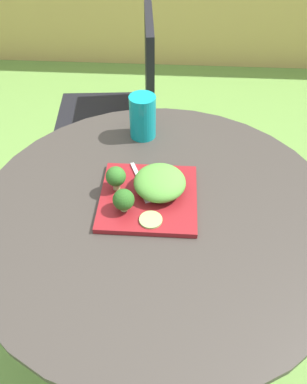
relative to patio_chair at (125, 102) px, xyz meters
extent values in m
plane|color=#669342|center=(0.19, -0.85, -0.53)|extent=(12.00, 12.00, 0.00)
cylinder|color=#38332D|center=(0.19, -0.85, 0.21)|extent=(0.91, 0.91, 0.02)
cylinder|color=#38332D|center=(0.19, -0.85, -0.14)|extent=(0.06, 0.06, 0.69)
cylinder|color=#38332D|center=(0.19, -0.85, -0.51)|extent=(0.44, 0.44, 0.04)
cube|color=black|center=(-0.09, -0.01, -0.09)|extent=(0.48, 0.48, 0.03)
cube|color=black|center=(0.11, 0.01, 0.15)|extent=(0.07, 0.42, 0.45)
cylinder|color=black|center=(-0.29, 0.15, -0.31)|extent=(0.02, 0.02, 0.43)
cylinder|color=black|center=(-0.25, -0.21, -0.31)|extent=(0.02, 0.02, 0.43)
cylinder|color=black|center=(0.07, 0.19, -0.31)|extent=(0.02, 0.02, 0.43)
cylinder|color=black|center=(0.11, -0.17, -0.31)|extent=(0.02, 0.02, 0.43)
cube|color=maroon|center=(0.17, -0.82, 0.23)|extent=(0.24, 0.24, 0.01)
cylinder|color=#0F8C93|center=(0.13, -0.55, 0.29)|extent=(0.08, 0.08, 0.13)
cylinder|color=#0D777D|center=(0.13, -0.55, 0.27)|extent=(0.07, 0.07, 0.09)
cube|color=silver|center=(0.13, -0.75, 0.24)|extent=(0.05, 0.11, 0.00)
cube|color=silver|center=(0.16, -0.82, 0.24)|extent=(0.04, 0.05, 0.00)
ellipsoid|color=#519338|center=(0.19, -0.80, 0.26)|extent=(0.13, 0.14, 0.06)
cylinder|color=#99B770|center=(0.11, -0.87, 0.24)|extent=(0.02, 0.02, 0.01)
sphere|color=#285B1E|center=(0.11, -0.87, 0.27)|extent=(0.05, 0.05, 0.05)
cylinder|color=#99B770|center=(0.08, -0.80, 0.24)|extent=(0.02, 0.02, 0.02)
sphere|color=#2D6623|center=(0.08, -0.80, 0.27)|extent=(0.05, 0.05, 0.05)
cylinder|color=#8EB766|center=(0.18, -0.90, 0.24)|extent=(0.05, 0.05, 0.01)
camera|label=1|loc=(0.22, -1.53, 0.93)|focal=37.34mm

